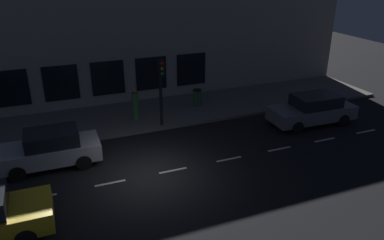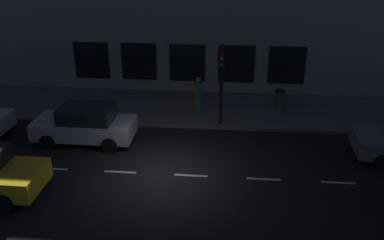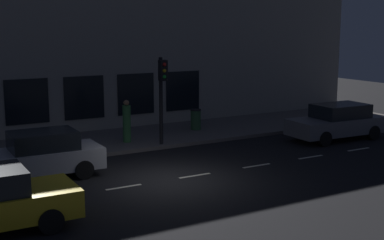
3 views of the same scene
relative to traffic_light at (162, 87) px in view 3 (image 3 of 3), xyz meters
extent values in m
plane|color=black|center=(-4.25, 1.91, -2.56)|extent=(60.00, 60.00, 0.00)
cube|color=#5B5654|center=(2.00, 1.91, -2.49)|extent=(4.50, 32.00, 0.15)
cube|color=gray|center=(4.55, 1.91, 1.45)|extent=(0.60, 32.00, 8.01)
cube|color=black|center=(4.22, -3.29, -0.82)|extent=(0.04, 1.89, 1.99)
cube|color=black|center=(4.22, -0.69, -0.82)|extent=(0.04, 1.89, 1.99)
cube|color=black|center=(4.22, 1.91, -0.82)|extent=(0.04, 1.89, 1.99)
cube|color=black|center=(4.22, 4.51, -0.82)|extent=(0.04, 1.89, 1.99)
cube|color=beige|center=(-4.25, -6.89, -2.56)|extent=(0.12, 1.20, 0.01)
cube|color=beige|center=(-4.25, -4.29, -2.56)|extent=(0.12, 1.20, 0.01)
cube|color=beige|center=(-4.25, -1.69, -2.56)|extent=(0.12, 1.20, 0.01)
cube|color=beige|center=(-4.25, 0.91, -2.56)|extent=(0.12, 1.20, 0.01)
cube|color=beige|center=(-4.25, 3.51, -2.56)|extent=(0.12, 1.20, 0.01)
cube|color=beige|center=(-4.25, 6.11, -2.56)|extent=(0.12, 1.20, 0.01)
cylinder|color=black|center=(0.11, 0.00, -0.61)|extent=(0.16, 0.16, 3.61)
cube|color=black|center=(-0.10, 0.00, 0.68)|extent=(0.26, 0.32, 0.84)
sphere|color=red|center=(-0.24, 0.00, 0.93)|extent=(0.15, 0.15, 0.15)
sphere|color=gold|center=(-0.24, 0.00, 0.68)|extent=(0.15, 0.15, 0.15)
sphere|color=green|center=(-0.24, 0.00, 0.43)|extent=(0.15, 0.15, 0.15)
cube|color=slate|center=(-2.34, -7.53, -1.93)|extent=(1.95, 4.60, 0.70)
cube|color=black|center=(-2.34, -7.71, -1.28)|extent=(1.66, 2.42, 0.60)
cylinder|color=black|center=(-3.12, -6.09, -2.24)|extent=(0.24, 0.65, 0.64)
cylinder|color=black|center=(-1.45, -6.15, -2.24)|extent=(0.24, 0.65, 0.64)
cylinder|color=black|center=(-3.22, -8.90, -2.24)|extent=(0.24, 0.65, 0.64)
cylinder|color=black|center=(-1.56, -8.96, -2.24)|extent=(0.24, 0.65, 0.64)
cylinder|color=black|center=(-5.18, 6.51, -2.24)|extent=(0.22, 0.64, 0.64)
cylinder|color=black|center=(-6.89, 6.52, -2.24)|extent=(0.22, 0.64, 0.64)
cube|color=#B7B7BC|center=(-1.93, 5.56, -1.93)|extent=(1.79, 4.11, 0.70)
cube|color=black|center=(-1.93, 5.39, -1.28)|extent=(1.56, 2.15, 0.60)
cylinder|color=black|center=(-2.73, 6.84, -2.24)|extent=(0.23, 0.64, 0.64)
cylinder|color=black|center=(-2.76, 4.30, -2.24)|extent=(0.23, 0.64, 0.64)
cylinder|color=black|center=(-1.13, 4.28, -2.24)|extent=(0.23, 0.64, 0.64)
cylinder|color=#336B38|center=(1.18, 1.09, -1.63)|extent=(0.48, 0.48, 1.57)
sphere|color=#936B4C|center=(1.18, 1.09, -0.73)|extent=(0.23, 0.23, 0.23)
cube|color=#936B4C|center=(1.26, 1.16, -0.73)|extent=(0.07, 0.08, 0.07)
cylinder|color=#2D5633|center=(2.07, -2.80, -1.95)|extent=(0.48, 0.48, 0.91)
cylinder|color=black|center=(2.07, -2.80, -1.47)|extent=(0.51, 0.51, 0.06)
camera|label=1|loc=(-17.23, 5.26, 5.50)|focal=35.48mm
camera|label=2|loc=(-17.28, -0.35, 5.40)|focal=39.42mm
camera|label=3|loc=(-19.35, 9.65, 2.50)|focal=49.72mm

